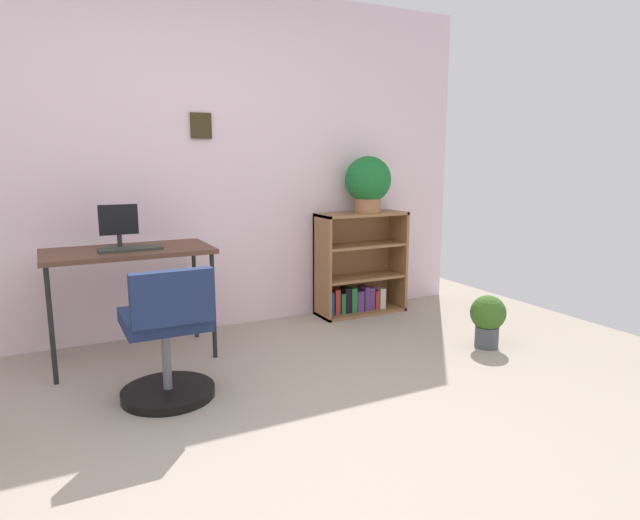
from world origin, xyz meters
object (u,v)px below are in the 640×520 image
Objects in this scene: bookshelf_low at (358,269)px; potted_plant_on_shelf at (368,182)px; desk at (128,258)px; office_chair at (168,343)px; monitor at (119,228)px; keyboard at (131,249)px; potted_plant_floor at (488,318)px.

bookshelf_low is 1.85× the size of potted_plant_on_shelf.
office_chair reaches higher than desk.
monitor is 0.74× the size of keyboard.
monitor is 2.60m from potted_plant_floor.
potted_plant_floor is (2.28, -0.93, -0.47)m from desk.
keyboard is 0.50× the size of office_chair.
potted_plant_floor is (2.32, -0.98, -0.67)m from monitor.
desk is 2.23× the size of potted_plant_on_shelf.
bookshelf_low is (1.86, 1.06, 0.05)m from office_chair.
potted_plant_on_shelf is at bearing 8.30° from keyboard.
desk is 0.86m from office_chair.
keyboard is 2.03m from potted_plant_on_shelf.
monitor is 0.61× the size of potted_plant_on_shelf.
desk is 2.71× the size of keyboard.
monitor reaches higher than potted_plant_floor.
desk is 2.79× the size of potted_plant_floor.
office_chair is 2.14m from bookshelf_low.
bookshelf_low is at bearing 8.34° from desk.
bookshelf_low is 2.32× the size of potted_plant_floor.
potted_plant_floor is (2.20, -0.15, -0.12)m from office_chair.
potted_plant_on_shelf is at bearing 6.52° from desk.
keyboard is (0.01, -0.06, 0.07)m from desk.
potted_plant_on_shelf is at bearing -44.64° from bookshelf_low.
bookshelf_low is (1.93, 0.28, -0.30)m from desk.
bookshelf_low is at bearing 29.83° from office_chair.
potted_plant_on_shelf is 1.51m from potted_plant_floor.
potted_plant_on_shelf is (1.91, 1.01, 0.80)m from office_chair.
potted_plant_floor is at bearing -73.93° from bookshelf_low.
desk is 2.50m from potted_plant_floor.
monitor is 2.05m from potted_plant_on_shelf.
monitor is 2.04m from bookshelf_low.
monitor reaches higher than keyboard.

